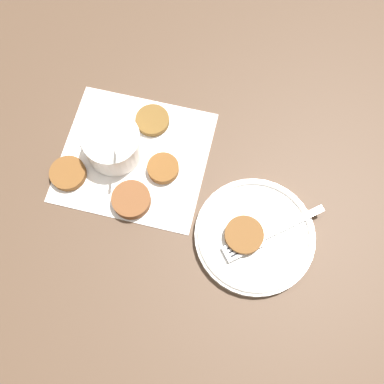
{
  "coord_description": "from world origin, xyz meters",
  "views": [
    {
      "loc": [
        -0.24,
        0.3,
        0.77
      ],
      "look_at": [
        -0.13,
        0.06,
        0.02
      ],
      "focal_mm": 42.0,
      "sensor_mm": 36.0,
      "label": 1
    }
  ],
  "objects": [
    {
      "name": "ground_plane",
      "position": [
        0.0,
        0.0,
        0.0
      ],
      "size": [
        4.0,
        4.0,
        0.0
      ],
      "primitive_type": "plane",
      "color": "#4C3828"
    },
    {
      "name": "napkin",
      "position": [
        0.0,
        0.03,
        0.0
      ],
      "size": [
        0.31,
        0.29,
        0.0
      ],
      "color": "white",
      "rests_on": "ground_plane"
    },
    {
      "name": "sauce_bowl",
      "position": [
        0.04,
        0.03,
        0.03
      ],
      "size": [
        0.11,
        0.1,
        0.11
      ],
      "color": "white",
      "rests_on": "napkin"
    },
    {
      "name": "fritter_0",
      "position": [
        -0.06,
        0.03,
        0.01
      ],
      "size": [
        0.06,
        0.06,
        0.02
      ],
      "color": "brown",
      "rests_on": "napkin"
    },
    {
      "name": "fritter_1",
      "position": [
        -0.04,
        0.11,
        0.01
      ],
      "size": [
        0.07,
        0.07,
        0.02
      ],
      "color": "brown",
      "rests_on": "napkin"
    },
    {
      "name": "fritter_2",
      "position": [
        -0.0,
        -0.05,
        0.01
      ],
      "size": [
        0.06,
        0.06,
        0.01
      ],
      "color": "brown",
      "rests_on": "napkin"
    },
    {
      "name": "fritter_3",
      "position": [
        0.09,
        0.11,
        0.01
      ],
      "size": [
        0.07,
        0.07,
        0.01
      ],
      "color": "brown",
      "rests_on": "napkin"
    },
    {
      "name": "serving_plate",
      "position": [
        -0.26,
        0.08,
        0.01
      ],
      "size": [
        0.21,
        0.21,
        0.02
      ],
      "color": "white",
      "rests_on": "ground_plane"
    },
    {
      "name": "fritter_on_plate",
      "position": [
        -0.24,
        0.09,
        0.03
      ],
      "size": [
        0.07,
        0.07,
        0.01
      ],
      "color": "brown",
      "rests_on": "serving_plate"
    },
    {
      "name": "fork",
      "position": [
        -0.27,
        0.08,
        0.02
      ],
      "size": [
        0.14,
        0.16,
        0.0
      ],
      "color": "silver",
      "rests_on": "serving_plate"
    }
  ]
}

